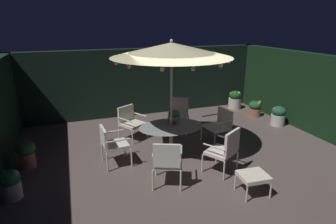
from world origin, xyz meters
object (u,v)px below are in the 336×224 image
Objects in this scene: patio_umbrella at (171,50)px; potted_plant_back_right at (10,184)px; patio_chair_east at (179,113)px; ottoman_footrest at (253,177)px; potted_plant_right_near at (278,116)px; patio_chair_north at (225,148)px; patio_chair_northeast at (220,123)px; potted_plant_left_near at (235,100)px; patio_chair_south at (112,142)px; patio_dining_table at (171,131)px; patio_chair_southeast at (130,120)px; potted_plant_left_far at (255,108)px; patio_chair_southwest at (167,160)px; potted_plant_back_left at (26,153)px; centerpiece_planter at (174,115)px.

potted_plant_back_right is (-3.48, -0.78, -2.26)m from patio_umbrella.
patio_chair_east is 1.77× the size of ottoman_footrest.
ottoman_footrest is 0.97× the size of potted_plant_back_right.
potted_plant_right_near is at bearing 10.22° from patio_umbrella.
potted_plant_right_near is at bearing 43.54° from ottoman_footrest.
patio_chair_north is (0.77, -1.29, -1.99)m from patio_umbrella.
patio_chair_northeast is 1.35× the size of potted_plant_left_near.
patio_chair_north is 1.09× the size of patio_chair_south.
patio_chair_southeast reaches higher than patio_dining_table.
patio_dining_table is 4.16m from potted_plant_left_far.
patio_chair_southeast is at bearing 120.37° from patio_chair_north.
patio_chair_south is at bearing -160.72° from potted_plant_left_far.
potted_plant_left_near is 1.17× the size of potted_plant_back_right.
patio_umbrella reaches higher than potted_plant_right_near.
patio_chair_southwest is at bearing -113.18° from patio_umbrella.
patio_chair_southwest reaches higher than potted_plant_left_near.
patio_umbrella reaches higher than potted_plant_left_far.
patio_chair_northeast is 1.70× the size of potted_plant_left_far.
patio_chair_southeast is 3.83m from ottoman_footrest.
potted_plant_right_near is (3.90, 0.70, -2.25)m from patio_umbrella.
potted_plant_left_near is at bearing 37.19° from patio_dining_table.
patio_chair_north is 4.45m from potted_plant_back_left.
ottoman_footrest is (0.86, -2.18, -0.21)m from patio_dining_table.
patio_chair_southwest is at bearing -86.57° from patio_chair_southeast.
patio_chair_southeast is 0.92× the size of patio_chair_southwest.
centerpiece_planter is at bearing -4.75° from potted_plant_back_left.
patio_chair_east is (-0.75, 1.12, 0.05)m from patio_chair_northeast.
potted_plant_left_far is (3.00, 3.02, -0.30)m from patio_chair_north.
potted_plant_left_far is at bearing 33.85° from patio_chair_northeast.
centerpiece_planter is at bearing 64.68° from patio_chair_southwest.
potted_plant_back_left is (-3.33, 0.43, -2.22)m from patio_umbrella.
patio_chair_southwest is 1.61× the size of potted_plant_back_left.
patio_chair_east is (-0.03, 2.60, 0.01)m from patio_chair_north.
patio_chair_southwest is (-1.32, -2.69, -0.00)m from patio_chair_east.
potted_plant_left_far is at bearing 24.66° from patio_dining_table.
patio_chair_east is at bearing 60.82° from patio_umbrella.
patio_chair_northeast reaches higher than potted_plant_left_near.
patio_dining_table is 1.49m from patio_chair_northeast.
potted_plant_back_right reaches higher than ottoman_footrest.
patio_umbrella is at bearing 66.82° from patio_chair_southwest.
patio_umbrella is 5.21× the size of potted_plant_left_far.
patio_chair_northeast is (1.35, 0.05, -0.40)m from centerpiece_planter.
patio_chair_southwest is at bearing -33.36° from potted_plant_back_left.
patio_dining_table is 1.73× the size of patio_chair_south.
patio_chair_south is at bearing -174.16° from patio_chair_northeast.
patio_umbrella is 5.03m from potted_plant_left_near.
patio_umbrella reaches higher than patio_chair_north.
potted_plant_back_left is (-2.59, -0.86, -0.18)m from patio_chair_southeast.
patio_chair_south is at bearing 152.28° from patio_chair_north.
potted_plant_left_far is at bearing 97.15° from potted_plant_right_near.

